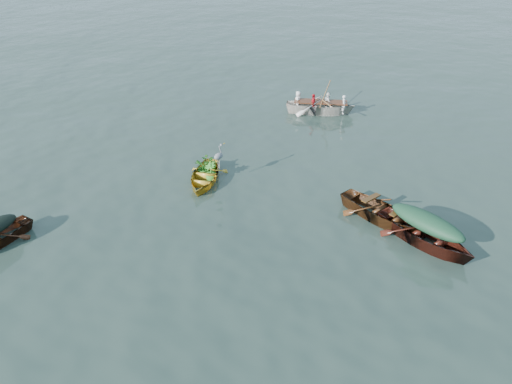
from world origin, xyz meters
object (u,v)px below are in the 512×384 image
Objects in this scene: heron at (219,160)px; rowed_boat at (320,113)px; green_tarp_boat at (423,244)px; yellow_dinghy at (205,182)px; open_wooden_boat at (382,222)px.

rowed_boat is at bearing 66.28° from heron.
rowed_boat reaches higher than green_tarp_boat.
yellow_dinghy is at bearing 152.04° from rowed_boat.
open_wooden_boat is 0.96× the size of rowed_boat.
heron is at bearing 5.19° from yellow_dinghy.
green_tarp_boat is at bearing -92.11° from open_wooden_boat.
heron reaches higher than rowed_boat.
yellow_dinghy is 3.53× the size of heron.
heron reaches higher than open_wooden_boat.
yellow_dinghy is at bearing 112.52° from green_tarp_boat.
yellow_dinghy is 0.71× the size of rowed_boat.
green_tarp_boat is (7.74, 1.26, 0.00)m from yellow_dinghy.
green_tarp_boat reaches higher than yellow_dinghy.
open_wooden_boat is 4.80× the size of heron.
rowed_boat is (-6.70, 6.95, 0.00)m from open_wooden_boat.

